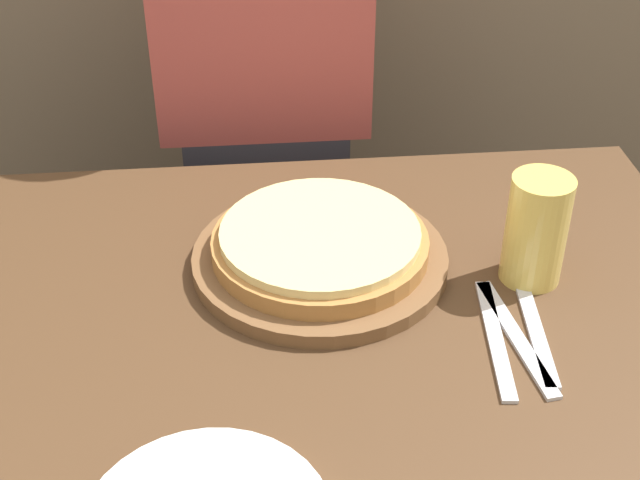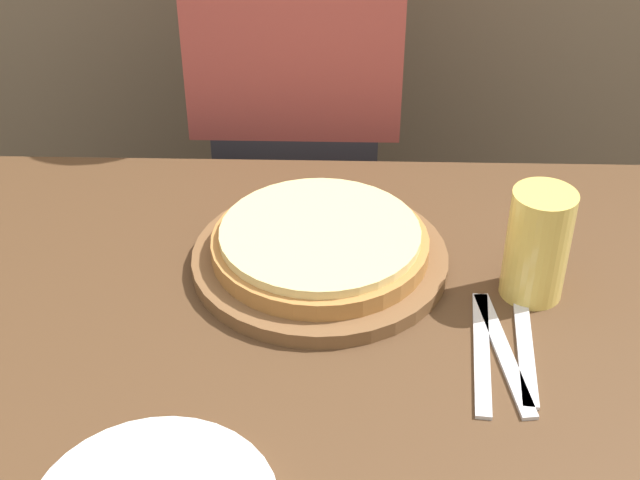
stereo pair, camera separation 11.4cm
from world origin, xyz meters
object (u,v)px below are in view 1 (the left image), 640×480
Objects in this scene: beer_glass at (537,225)px; fork at (495,338)px; spoon at (537,335)px; diner_person at (265,132)px; pizza_on_board at (320,250)px; dinner_knife at (516,337)px.

beer_glass reaches higher than fork.
spoon is 0.14× the size of diner_person.
beer_glass is 0.16m from fork.
diner_person is at bearing 96.44° from pizza_on_board.
pizza_on_board is 0.29m from spoon.
beer_glass is 0.14m from spoon.
beer_glass reaches higher than spoon.
fork is 0.69m from diner_person.
fork is 1.17× the size of spoon.
dinner_knife is at bearing -112.93° from beer_glass.
diner_person is (-0.27, 0.64, -0.05)m from dinner_knife.
pizza_on_board is 0.25× the size of diner_person.
beer_glass is at bearing 57.44° from fork.
pizza_on_board reaches higher than spoon.
diner_person is (-0.32, 0.52, -0.13)m from beer_glass.
spoon is at bearing -101.71° from beer_glass.
diner_person is at bearing 121.21° from beer_glass.
beer_glass is 0.81× the size of spoon.
spoon is (0.05, 0.00, 0.00)m from fork.
pizza_on_board is 0.27m from dinner_knife.
diner_person is at bearing 114.63° from spoon.
beer_glass is at bearing 78.29° from spoon.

